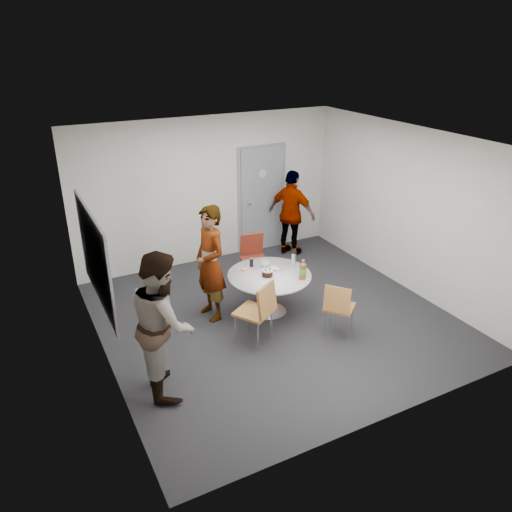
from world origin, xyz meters
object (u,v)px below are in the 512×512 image
chair_near_right (338,305)px  chair_far (254,254)px  door (262,199)px  whiteboard (95,257)px  person_left (163,323)px  person_main (210,264)px  table (271,279)px  chair_near_left (259,308)px  person_right (292,214)px

chair_near_right → chair_far: bearing=149.0°
chair_near_right → door: bearing=131.6°
whiteboard → person_left: bearing=-63.1°
chair_far → person_main: size_ratio=0.50×
chair_near_right → chair_far: 2.06m
whiteboard → table: whiteboard is taller
chair_near_left → chair_near_right: chair_near_left is taller
table → person_main: (-0.86, 0.32, 0.31)m
chair_far → person_left: size_ratio=0.49×
table → person_main: 0.97m
chair_near_left → person_right: person_right is taller
table → chair_near_right: size_ratio=1.55×
chair_far → chair_near_right: bearing=108.2°
chair_near_right → person_left: 2.55m
person_main → person_right: 2.72m
chair_near_right → person_main: person_main is taller
whiteboard → person_left: size_ratio=1.05×
chair_near_right → person_left: size_ratio=0.45×
chair_near_left → chair_far: (0.79, 1.71, -0.04)m
whiteboard → person_main: size_ratio=1.07×
whiteboard → table: (2.50, -0.04, -0.87)m
table → door: bearing=65.4°
table → chair_near_left: bearing=-129.6°
chair_near_left → person_left: (-1.43, -0.29, 0.33)m
whiteboard → person_right: size_ratio=1.13×
person_right → table: bearing=112.6°
person_left → person_main: bearing=-33.2°
door → person_main: door is taller
chair_near_left → chair_far: bearing=33.3°
whiteboard → chair_far: 3.05m
whiteboard → door: bearing=32.7°
chair_near_left → whiteboard: bearing=127.8°
chair_near_left → chair_far: size_ratio=1.07×
whiteboard → person_main: bearing=9.9°
chair_near_left → table: bearing=18.5°
table → person_right: (1.43, 1.79, 0.26)m
chair_near_right → person_right: (0.91, 2.79, 0.34)m
chair_near_right → person_main: (-1.38, 1.33, 0.39)m
chair_near_right → whiteboard: bearing=-148.3°
chair_near_right → person_main: 1.96m
door → chair_near_right: bearing=-99.1°
person_main → person_left: (-1.13, -1.30, 0.02)m
door → table: (-1.06, -2.32, -0.45)m
door → chair_near_right: door is taller
chair_far → person_left: bearing=51.9°
person_left → chair_far: bearing=-39.9°
person_main → person_left: person_left is taller
table → chair_far: bearing=77.5°
whiteboard → chair_far: (2.73, 1.00, -0.91)m
chair_near_right → person_main: size_ratio=0.46×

